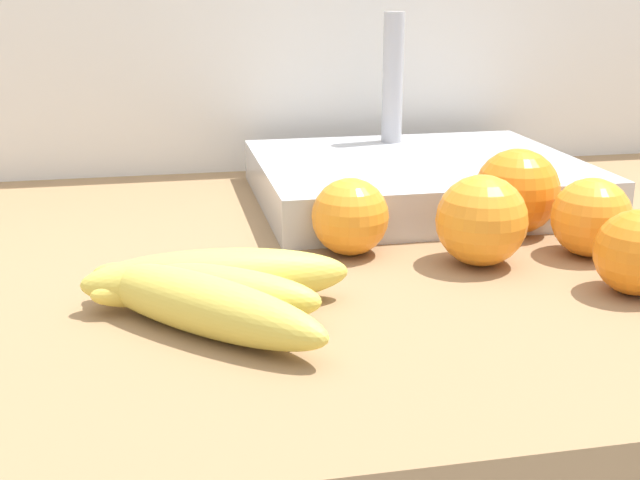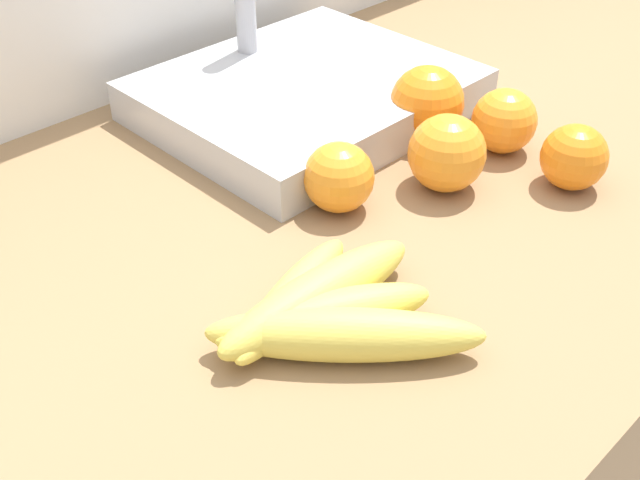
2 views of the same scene
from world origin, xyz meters
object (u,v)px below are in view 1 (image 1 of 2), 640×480
object	(u,v)px
sink_basin	(416,178)
orange_back_left	(591,217)
banana_bunch	(206,288)
orange_far_right	(350,217)
orange_right	(481,220)
orange_back_right	(517,191)
orange_front	(638,253)

from	to	relation	value
sink_basin	orange_back_left	bearing A→B (deg)	-66.86
banana_bunch	sink_basin	xyz separation A→B (m)	(0.24, 0.27, 0.00)
orange_far_right	banana_bunch	bearing A→B (deg)	-139.64
orange_right	sink_basin	xyz separation A→B (m)	(0.01, 0.21, -0.01)
orange_far_right	sink_basin	size ratio (longest dim) A/B	0.20
orange_back_right	orange_right	bearing A→B (deg)	-130.41
sink_basin	orange_right	bearing A→B (deg)	-93.31
orange_back_left	sink_basin	distance (m)	0.23
orange_front	sink_basin	bearing A→B (deg)	104.58
orange_far_right	orange_back_right	distance (m)	0.17
banana_bunch	orange_back_left	size ratio (longest dim) A/B	2.93
banana_bunch	orange_front	size ratio (longest dim) A/B	3.07
banana_bunch	sink_basin	distance (m)	0.37
orange_back_right	banana_bunch	bearing A→B (deg)	-154.46
orange_right	orange_back_left	bearing A→B (deg)	1.57
banana_bunch	orange_back_left	world-z (taller)	orange_back_left
orange_front	sink_basin	xyz separation A→B (m)	(-0.08, 0.30, -0.01)
banana_bunch	orange_back_right	distance (m)	0.33
orange_front	orange_right	xyz separation A→B (m)	(-0.09, 0.09, 0.01)
orange_far_right	orange_back_left	xyz separation A→B (m)	(0.20, -0.04, 0.00)
orange_front	banana_bunch	bearing A→B (deg)	175.97
orange_back_right	orange_back_left	bearing A→B (deg)	-66.01
orange_back_left	sink_basin	world-z (taller)	sink_basin
orange_right	orange_back_right	distance (m)	0.10
sink_basin	orange_far_right	bearing A→B (deg)	-124.56
orange_front	orange_back_right	world-z (taller)	orange_back_right
orange_front	orange_right	bearing A→B (deg)	136.02
orange_front	orange_far_right	world-z (taller)	orange_far_right
orange_back_left	orange_back_right	bearing A→B (deg)	113.99
orange_back_left	orange_right	bearing A→B (deg)	-178.43
banana_bunch	orange_far_right	xyz separation A→B (m)	(0.13, 0.11, 0.01)
orange_back_left	banana_bunch	bearing A→B (deg)	-168.69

